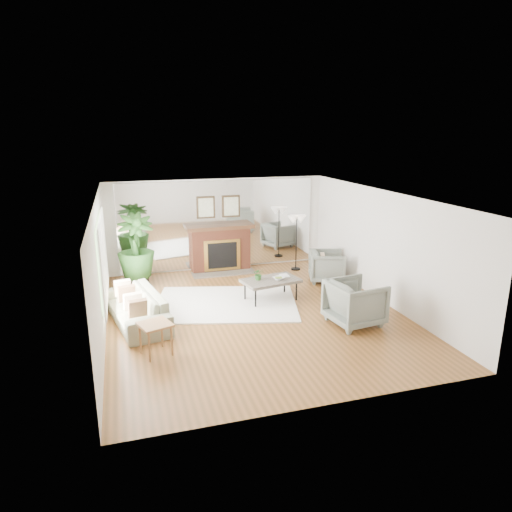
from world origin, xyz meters
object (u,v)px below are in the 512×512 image
object	(u,v)px
potted_ficus	(136,249)
armchair_front	(355,303)
fireplace	(221,247)
coffee_table	(271,281)
sofa	(136,307)
armchair_back	(327,266)
side_table	(155,328)
floor_lamp	(297,224)

from	to	relation	value
potted_ficus	armchair_front	bearing A→B (deg)	-40.83
fireplace	potted_ficus	size ratio (longest dim) A/B	1.11
coffee_table	sofa	size ratio (longest dim) A/B	0.63
coffee_table	armchair_back	world-z (taller)	armchair_back
coffee_table	armchair_front	distance (m)	2.09
sofa	side_table	size ratio (longest dim) A/B	3.41
sofa	armchair_front	world-z (taller)	armchair_front
armchair_back	potted_ficus	bearing A→B (deg)	98.20
armchair_back	side_table	bearing A→B (deg)	140.69
potted_ficus	floor_lamp	bearing A→B (deg)	3.77
sofa	floor_lamp	xyz separation A→B (m)	(4.41, 2.48, 0.99)
coffee_table	sofa	distance (m)	3.01
coffee_table	floor_lamp	xyz separation A→B (m)	(1.43, 2.08, 0.84)
sofa	armchair_front	xyz separation A→B (m)	(4.18, -1.31, 0.13)
coffee_table	side_table	size ratio (longest dim) A/B	2.13
coffee_table	sofa	world-z (taller)	sofa
fireplace	side_table	xyz separation A→B (m)	(-2.14, -4.52, -0.17)
fireplace	armchair_back	xyz separation A→B (m)	(2.40, -1.70, -0.26)
side_table	potted_ficus	world-z (taller)	potted_ficus
floor_lamp	fireplace	bearing A→B (deg)	165.08
fireplace	sofa	world-z (taller)	fireplace
coffee_table	armchair_back	size ratio (longest dim) A/B	1.58
coffee_table	armchair_back	distance (m)	2.04
side_table	armchair_back	bearing A→B (deg)	31.80
fireplace	armchair_back	world-z (taller)	fireplace
coffee_table	armchair_back	bearing A→B (deg)	26.66
fireplace	floor_lamp	xyz separation A→B (m)	(2.01, -0.54, 0.65)
side_table	armchair_front	bearing A→B (deg)	2.81
fireplace	potted_ficus	distance (m)	2.44
armchair_back	floor_lamp	bearing A→B (deg)	37.52
fireplace	sofa	distance (m)	3.87
fireplace	potted_ficus	world-z (taller)	fireplace
armchair_front	floor_lamp	distance (m)	3.89
armchair_back	fireplace	bearing A→B (deg)	73.62
fireplace	armchair_front	xyz separation A→B (m)	(1.78, -4.32, -0.21)
floor_lamp	coffee_table	bearing A→B (deg)	-124.50
coffee_table	potted_ficus	bearing A→B (deg)	147.82
sofa	armchair_front	bearing A→B (deg)	60.97
sofa	armchair_back	bearing A→B (deg)	93.64
armchair_back	armchair_front	world-z (taller)	armchair_front
armchair_back	sofa	bearing A→B (deg)	124.20
sofa	potted_ficus	xyz separation A→B (m)	(0.12, 2.20, 0.66)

